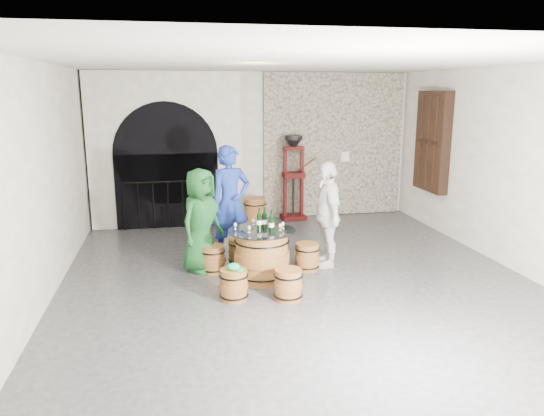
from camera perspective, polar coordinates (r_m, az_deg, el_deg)
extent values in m
plane|color=#2F2F32|center=(7.93, 2.72, -7.89)|extent=(8.00, 8.00, 0.00)
plane|color=silver|center=(11.40, -2.00, 6.81)|extent=(8.00, 0.00, 8.00)
plane|color=silver|center=(3.85, 17.33, -6.11)|extent=(8.00, 0.00, 8.00)
plane|color=silver|center=(7.49, -24.15, 2.45)|extent=(0.00, 8.00, 8.00)
plane|color=silver|center=(9.01, 25.08, 3.96)|extent=(0.00, 8.00, 8.00)
plane|color=beige|center=(7.42, 3.00, 15.89)|extent=(8.00, 8.00, 0.00)
cube|color=#A19581|center=(11.76, 6.81, 6.92)|extent=(3.20, 0.12, 3.18)
cube|color=silver|center=(11.01, -11.66, 6.34)|extent=(3.10, 0.50, 3.18)
cube|color=black|center=(10.87, -11.47, 1.86)|extent=(2.10, 0.03, 1.55)
cylinder|color=black|center=(10.75, -11.66, 5.91)|extent=(2.10, 0.03, 2.10)
cylinder|color=black|center=(10.77, -11.52, 2.86)|extent=(1.79, 0.04, 0.04)
cylinder|color=black|center=(10.91, -16.09, 0.12)|extent=(0.02, 0.02, 0.98)
cylinder|color=black|center=(10.88, -14.54, 0.18)|extent=(0.02, 0.02, 0.98)
cylinder|color=black|center=(10.87, -12.97, 0.25)|extent=(0.02, 0.02, 0.98)
cylinder|color=black|center=(10.86, -11.41, 0.32)|extent=(0.02, 0.02, 0.98)
cylinder|color=black|center=(10.86, -9.84, 0.39)|extent=(0.02, 0.02, 0.98)
cylinder|color=black|center=(10.87, -8.27, 0.45)|extent=(0.02, 0.02, 0.98)
cylinder|color=black|center=(10.89, -6.71, 0.52)|extent=(0.02, 0.02, 0.98)
cube|color=black|center=(10.94, 17.35, 7.03)|extent=(0.20, 1.10, 2.00)
cube|color=black|center=(10.92, 17.12, 7.04)|extent=(0.06, 0.88, 1.76)
cube|color=black|center=(10.93, 17.26, 7.04)|extent=(0.22, 0.92, 0.06)
cube|color=black|center=(10.68, 17.99, 6.86)|extent=(0.22, 0.06, 1.80)
cube|color=black|center=(10.93, 17.26, 7.04)|extent=(0.22, 0.06, 1.80)
cube|color=black|center=(11.19, 16.56, 7.20)|extent=(0.22, 0.06, 1.80)
cylinder|color=brown|center=(7.79, -1.13, -5.38)|extent=(0.78, 0.78, 0.74)
cylinder|color=brown|center=(7.79, -1.13, -5.38)|extent=(0.83, 0.83, 0.16)
torus|color=black|center=(7.87, -1.12, -7.12)|extent=(0.83, 0.83, 0.02)
torus|color=black|center=(7.71, -1.14, -3.62)|extent=(0.83, 0.83, 0.02)
cylinder|color=brown|center=(7.68, -1.14, -2.70)|extent=(0.79, 0.79, 0.02)
cylinder|color=black|center=(7.67, -1.14, -2.52)|extent=(1.01, 1.01, 0.01)
cylinder|color=brown|center=(8.20, -6.56, -5.69)|extent=(0.36, 0.36, 0.41)
cylinder|color=brown|center=(8.20, -6.56, -5.69)|extent=(0.39, 0.39, 0.09)
torus|color=black|center=(8.25, -6.54, -6.62)|extent=(0.40, 0.40, 0.02)
torus|color=black|center=(8.16, -6.59, -4.76)|extent=(0.40, 0.40, 0.02)
cylinder|color=brown|center=(8.14, -6.60, -4.24)|extent=(0.37, 0.37, 0.02)
cylinder|color=brown|center=(8.57, -3.55, -4.80)|extent=(0.36, 0.36, 0.41)
cylinder|color=brown|center=(8.57, -3.55, -4.80)|extent=(0.39, 0.39, 0.09)
torus|color=black|center=(8.62, -3.53, -5.69)|extent=(0.40, 0.40, 0.02)
torus|color=black|center=(8.53, -3.56, -3.90)|extent=(0.40, 0.40, 0.02)
cylinder|color=brown|center=(8.51, -3.57, -3.41)|extent=(0.37, 0.37, 0.02)
cylinder|color=brown|center=(8.28, 3.92, -5.45)|extent=(0.36, 0.36, 0.41)
cylinder|color=brown|center=(8.28, 3.92, -5.45)|extent=(0.39, 0.39, 0.09)
torus|color=black|center=(8.33, 3.91, -6.37)|extent=(0.40, 0.40, 0.02)
torus|color=black|center=(8.24, 3.94, -4.52)|extent=(0.40, 0.40, 0.02)
cylinder|color=brown|center=(8.22, 3.95, -4.01)|extent=(0.37, 0.37, 0.02)
cylinder|color=brown|center=(7.13, 1.80, -8.54)|extent=(0.36, 0.36, 0.41)
cylinder|color=brown|center=(7.13, 1.80, -8.54)|extent=(0.39, 0.39, 0.09)
torus|color=black|center=(7.18, 1.80, -9.58)|extent=(0.40, 0.40, 0.02)
torus|color=black|center=(7.08, 1.81, -7.47)|extent=(0.40, 0.40, 0.02)
cylinder|color=brown|center=(7.05, 1.82, -6.89)|extent=(0.37, 0.37, 0.02)
cylinder|color=brown|center=(7.14, -4.25, -8.52)|extent=(0.36, 0.36, 0.41)
cylinder|color=brown|center=(7.14, -4.25, -8.52)|extent=(0.39, 0.39, 0.09)
torus|color=black|center=(7.20, -4.23, -9.57)|extent=(0.40, 0.40, 0.02)
torus|color=black|center=(7.09, -4.27, -7.46)|extent=(0.40, 0.40, 0.02)
cylinder|color=brown|center=(7.07, -4.28, -6.88)|extent=(0.37, 0.37, 0.02)
ellipsoid|color=#0E9C4E|center=(7.05, -4.29, -6.51)|extent=(0.18, 0.18, 0.10)
cylinder|color=#0E9C4E|center=(7.04, -3.60, -6.84)|extent=(0.12, 0.12, 0.01)
imported|color=#13441B|center=(8.12, -7.87, -1.38)|extent=(0.94, 0.94, 1.65)
imported|color=navy|center=(8.73, -4.61, 0.63)|extent=(0.81, 0.67, 1.93)
imported|color=silver|center=(8.33, 6.11, -0.71)|extent=(0.44, 1.02, 1.72)
cylinder|color=black|center=(7.71, -1.42, -1.53)|extent=(0.07, 0.07, 0.22)
cylinder|color=white|center=(7.72, -1.42, -1.60)|extent=(0.08, 0.08, 0.06)
cone|color=black|center=(7.68, -1.42, -0.63)|extent=(0.07, 0.07, 0.05)
cylinder|color=black|center=(7.67, -1.43, -0.23)|extent=(0.03, 0.03, 0.07)
cylinder|color=black|center=(7.57, -0.07, -1.81)|extent=(0.07, 0.07, 0.22)
cylinder|color=white|center=(7.57, -0.07, -1.88)|extent=(0.08, 0.08, 0.06)
cone|color=black|center=(7.54, -0.07, -0.89)|extent=(0.07, 0.07, 0.05)
cylinder|color=black|center=(7.52, -0.07, -0.48)|extent=(0.03, 0.03, 0.07)
cylinder|color=black|center=(7.75, -0.85, -1.45)|extent=(0.07, 0.07, 0.22)
cylinder|color=white|center=(7.75, -0.85, -1.52)|extent=(0.08, 0.08, 0.06)
cone|color=black|center=(7.72, -0.85, -0.55)|extent=(0.07, 0.07, 0.05)
cylinder|color=black|center=(7.71, -0.85, -0.16)|extent=(0.03, 0.03, 0.07)
cylinder|color=brown|center=(10.68, -1.91, -0.63)|extent=(0.44, 0.44, 0.62)
cylinder|color=brown|center=(10.68, -1.91, -0.63)|extent=(0.47, 0.47, 0.14)
torus|color=black|center=(10.73, -1.90, -1.73)|extent=(0.48, 0.48, 0.02)
torus|color=black|center=(10.63, -1.91, 0.48)|extent=(0.48, 0.48, 0.02)
cylinder|color=brown|center=(10.61, -1.92, 1.06)|extent=(0.45, 0.45, 0.02)
cube|color=#4B0E0C|center=(11.49, 2.35, -1.00)|extent=(0.54, 0.45, 0.10)
cube|color=#4B0E0C|center=(11.30, 2.40, 3.68)|extent=(0.48, 0.33, 0.12)
cube|color=#4B0E0C|center=(11.22, 2.42, 6.65)|extent=(0.47, 0.15, 0.07)
cylinder|color=black|center=(11.37, 2.38, 1.64)|extent=(0.05, 0.05, 0.98)
cylinder|color=black|center=(11.20, 2.44, 7.79)|extent=(0.37, 0.37, 0.09)
cone|color=black|center=(11.21, 2.43, 7.19)|extent=(0.37, 0.37, 0.20)
cube|color=#4B0E0C|center=(11.27, 1.44, 2.81)|extent=(0.07, 0.07, 1.57)
cube|color=#4B0E0C|center=(11.39, 3.33, 2.89)|extent=(0.07, 0.07, 1.57)
cylinder|color=#4B0E0C|center=(11.32, 3.89, 4.83)|extent=(0.42, 0.06, 0.31)
cube|color=silver|center=(11.79, 8.06, 5.67)|extent=(0.18, 0.10, 0.22)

